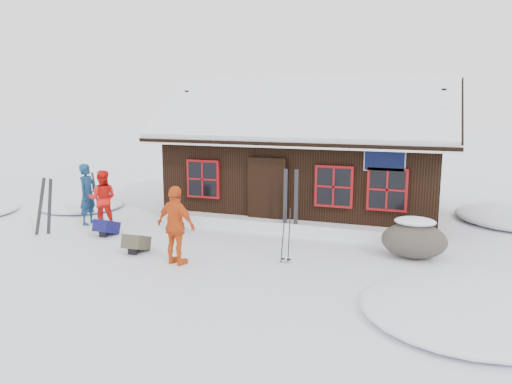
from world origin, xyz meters
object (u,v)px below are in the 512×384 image
(skier_orange_left, at_px, (103,199))
(skier_crouched, at_px, (177,213))
(backpack_blue, at_px, (107,230))
(backpack_olive, at_px, (136,246))
(skier_teal, at_px, (88,194))
(boulder, at_px, (414,239))
(skier_orange_right, at_px, (176,226))
(ski_poles, at_px, (286,236))
(ski_pair_left, at_px, (45,207))

(skier_orange_left, relative_size, skier_crouched, 1.65)
(backpack_blue, bearing_deg, backpack_olive, -30.08)
(skier_teal, bearing_deg, boulder, -93.32)
(backpack_blue, bearing_deg, skier_orange_left, 133.66)
(skier_teal, distance_m, backpack_blue, 1.76)
(skier_orange_right, xyz_separation_m, ski_poles, (2.27, 0.94, -0.27))
(skier_orange_left, height_order, boulder, skier_orange_left)
(ski_poles, bearing_deg, skier_orange_left, 167.21)
(skier_teal, bearing_deg, ski_poles, -105.43)
(boulder, xyz_separation_m, backpack_olive, (-6.33, -1.88, -0.28))
(skier_orange_left, distance_m, skier_orange_right, 4.32)
(skier_crouched, xyz_separation_m, boulder, (6.42, -0.31, -0.06))
(skier_teal, height_order, skier_crouched, skier_teal)
(ski_pair_left, height_order, ski_poles, ski_pair_left)
(skier_crouched, bearing_deg, ski_poles, -62.66)
(backpack_blue, height_order, backpack_olive, backpack_olive)
(skier_orange_right, distance_m, boulder, 5.51)
(ski_poles, bearing_deg, backpack_blue, 173.85)
(skier_teal, xyz_separation_m, boulder, (9.28, -0.11, -0.46))
(ski_poles, relative_size, backpack_blue, 2.18)
(skier_crouched, xyz_separation_m, backpack_blue, (-1.55, -1.13, -0.34))
(backpack_blue, bearing_deg, skier_orange_right, -23.80)
(boulder, bearing_deg, skier_orange_left, -179.78)
(boulder, xyz_separation_m, ski_poles, (-2.71, -1.38, 0.18))
(backpack_olive, bearing_deg, backpack_blue, 143.15)
(ski_pair_left, bearing_deg, skier_orange_left, 40.30)
(skier_orange_left, xyz_separation_m, backpack_blue, (0.67, -0.78, -0.67))
(skier_orange_left, distance_m, ski_pair_left, 1.57)
(skier_crouched, bearing_deg, skier_teal, 146.02)
(skier_orange_left, relative_size, skier_orange_right, 0.94)
(skier_teal, xyz_separation_m, skier_orange_left, (0.63, -0.14, -0.07))
(skier_orange_right, bearing_deg, ski_poles, -143.88)
(skier_teal, xyz_separation_m, ski_poles, (6.57, -1.49, -0.28))
(skier_orange_left, distance_m, ski_poles, 6.10)
(skier_crouched, xyz_separation_m, ski_poles, (3.71, -1.70, 0.11))
(skier_orange_left, relative_size, ski_poles, 1.27)
(skier_orange_right, relative_size, boulder, 1.19)
(skier_orange_right, height_order, ski_poles, skier_orange_right)
(ski_pair_left, bearing_deg, boulder, -4.71)
(skier_orange_left, relative_size, backpack_blue, 2.76)
(skier_orange_right, height_order, backpack_olive, skier_orange_right)
(skier_orange_right, height_order, skier_crouched, skier_orange_right)
(skier_orange_left, distance_m, backpack_blue, 1.23)
(ski_pair_left, relative_size, backpack_olive, 2.62)
(backpack_olive, bearing_deg, skier_teal, 142.10)
(boulder, bearing_deg, skier_crouched, 177.19)
(ski_pair_left, bearing_deg, backpack_blue, 3.76)
(skier_crouched, relative_size, ski_pair_left, 0.62)
(skier_teal, distance_m, ski_poles, 6.74)
(ski_poles, bearing_deg, boulder, 27.03)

